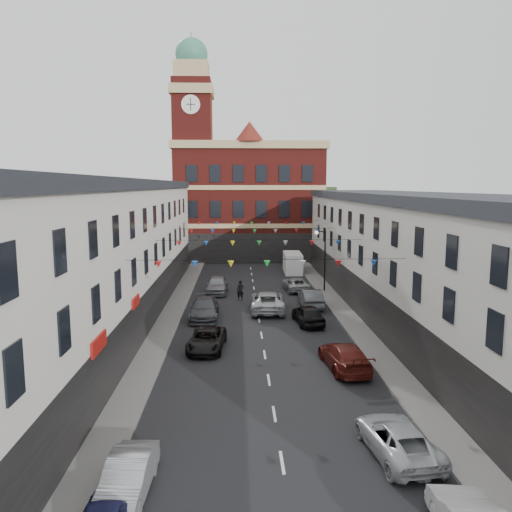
{
  "coord_description": "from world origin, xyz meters",
  "views": [
    {
      "loc": [
        -1.62,
        -33.32,
        10.28
      ],
      "look_at": [
        -0.06,
        8.74,
        4.3
      ],
      "focal_mm": 35.0,
      "sensor_mm": 36.0,
      "label": 1
    }
  ],
  "objects": [
    {
      "name": "car_right_b",
      "position": [
        4.46,
        -15.59,
        0.65
      ],
      "size": [
        2.7,
        4.91,
        1.3
      ],
      "primitive_type": "imported",
      "rotation": [
        0.0,
        0.0,
        3.26
      ],
      "color": "#B1B5B9",
      "rests_on": "ground"
    },
    {
      "name": "moving_car",
      "position": [
        0.83,
        6.71,
        0.82
      ],
      "size": [
        2.97,
        6.03,
        1.64
      ],
      "primitive_type": "imported",
      "rotation": [
        0.0,
        0.0,
        3.1
      ],
      "color": "silver",
      "rests_on": "ground"
    },
    {
      "name": "terrace_left",
      "position": [
        -11.78,
        1.0,
        5.35
      ],
      "size": [
        8.4,
        56.0,
        10.7
      ],
      "color": "silver",
      "rests_on": "ground"
    },
    {
      "name": "pedestrian",
      "position": [
        -1.39,
        10.63,
        0.91
      ],
      "size": [
        0.75,
        0.59,
        1.82
      ],
      "primitive_type": "imported",
      "rotation": [
        0.0,
        0.0,
        -0.26
      ],
      "color": "black",
      "rests_on": "ground"
    },
    {
      "name": "car_left_e",
      "position": [
        -3.6,
        13.72,
        0.82
      ],
      "size": [
        2.11,
        4.87,
        1.63
      ],
      "primitive_type": "imported",
      "rotation": [
        0.0,
        0.0,
        -0.04
      ],
      "color": "gray",
      "rests_on": "ground"
    },
    {
      "name": "car_right_d",
      "position": [
        3.6,
        2.68,
        0.75
      ],
      "size": [
        2.25,
        4.59,
        1.51
      ],
      "primitive_type": "imported",
      "rotation": [
        0.0,
        0.0,
        3.25
      ],
      "color": "black",
      "rests_on": "ground"
    },
    {
      "name": "ground",
      "position": [
        0.0,
        0.0,
        0.0
      ],
      "size": [
        160.0,
        160.0,
        0.0
      ],
      "primitive_type": "plane",
      "color": "black",
      "rests_on": "ground"
    },
    {
      "name": "car_right_c",
      "position": [
        4.37,
        -6.52,
        0.73
      ],
      "size": [
        2.51,
        5.22,
        1.47
      ],
      "primitive_type": "imported",
      "rotation": [
        0.0,
        0.0,
        3.23
      ],
      "color": "#561611",
      "rests_on": "ground"
    },
    {
      "name": "pavement_right",
      "position": [
        6.9,
        2.0,
        0.07
      ],
      "size": [
        1.8,
        64.0,
        0.15
      ],
      "primitive_type": "cube",
      "color": "#605E5B",
      "rests_on": "ground"
    },
    {
      "name": "white_van",
      "position": [
        4.91,
        25.01,
        1.16
      ],
      "size": [
        2.16,
        5.29,
        2.31
      ],
      "primitive_type": "cube",
      "rotation": [
        0.0,
        0.0,
        -0.03
      ],
      "color": "white",
      "rests_on": "ground"
    },
    {
      "name": "civic_building",
      "position": [
        0.0,
        37.95,
        8.14
      ],
      "size": [
        20.6,
        13.3,
        18.5
      ],
      "color": "maroon",
      "rests_on": "ground"
    },
    {
      "name": "street_lamp",
      "position": [
        6.55,
        14.0,
        3.9
      ],
      "size": [
        1.1,
        0.36,
        6.0
      ],
      "color": "black",
      "rests_on": "ground"
    },
    {
      "name": "terrace_right",
      "position": [
        11.78,
        1.0,
        4.85
      ],
      "size": [
        8.4,
        56.0,
        9.7
      ],
      "color": "beige",
      "rests_on": "ground"
    },
    {
      "name": "car_left_d",
      "position": [
        -4.23,
        4.63,
        0.78
      ],
      "size": [
        2.19,
        5.38,
        1.56
      ],
      "primitive_type": "imported",
      "rotation": [
        0.0,
        0.0,
        -0.0
      ],
      "color": "#42454A",
      "rests_on": "ground"
    },
    {
      "name": "car_right_f",
      "position": [
        4.08,
        14.59,
        0.66
      ],
      "size": [
        2.59,
        4.89,
        1.31
      ],
      "primitive_type": "imported",
      "rotation": [
        0.0,
        0.0,
        3.23
      ],
      "color": "#989A9C",
      "rests_on": "ground"
    },
    {
      "name": "clock_tower",
      "position": [
        -7.5,
        35.0,
        14.93
      ],
      "size": [
        5.6,
        5.6,
        30.0
      ],
      "color": "maroon",
      "rests_on": "ground"
    },
    {
      "name": "distant_hill",
      "position": [
        -4.0,
        62.0,
        5.0
      ],
      "size": [
        40.0,
        14.0,
        10.0
      ],
      "primitive_type": "cube",
      "color": "#2D4B23",
      "rests_on": "ground"
    },
    {
      "name": "car_right_e",
      "position": [
        4.58,
        7.92,
        0.77
      ],
      "size": [
        1.71,
        4.7,
        1.54
      ],
      "primitive_type": "imported",
      "rotation": [
        0.0,
        0.0,
        3.16
      ],
      "color": "#4F5357",
      "rests_on": "ground"
    },
    {
      "name": "car_left_b",
      "position": [
        -5.32,
        -17.82,
        0.66
      ],
      "size": [
        1.55,
        4.05,
        1.32
      ],
      "primitive_type": "imported",
      "rotation": [
        0.0,
        0.0,
        -0.04
      ],
      "color": "#95979C",
      "rests_on": "ground"
    },
    {
      "name": "car_left_c",
      "position": [
        -3.6,
        -2.9,
        0.64
      ],
      "size": [
        2.52,
        4.79,
        1.28
      ],
      "primitive_type": "imported",
      "rotation": [
        0.0,
        0.0,
        -0.09
      ],
      "color": "black",
      "rests_on": "ground"
    },
    {
      "name": "pavement_left",
      "position": [
        -6.9,
        2.0,
        0.07
      ],
      "size": [
        1.8,
        64.0,
        0.15
      ],
      "primitive_type": "cube",
      "color": "#605E5B",
      "rests_on": "ground"
    }
  ]
}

